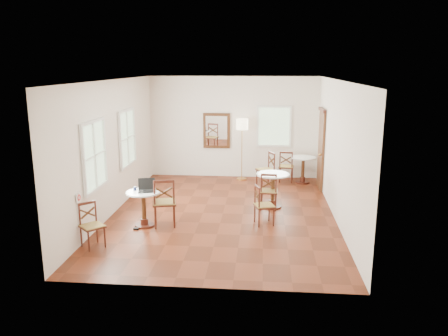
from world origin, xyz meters
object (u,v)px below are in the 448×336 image
object	(u,v)px
chair_mid_a	(269,191)
chair_mid_b	(263,205)
mouse	(145,191)
cafe_table_near	(144,205)
cafe_table_back	(303,167)
chair_back_a	(286,166)
floor_lamp	(242,128)
laptop	(147,188)
power_adapter	(136,229)
navy_mug	(135,189)
chair_back_b	(266,169)
water_glass	(141,193)
chair_near_b	(92,225)
chair_near_a	(164,202)
cafe_table_mid	(273,187)

from	to	relation	value
chair_mid_a	chair_mid_b	world-z (taller)	chair_mid_a
chair_mid_b	mouse	bearing A→B (deg)	80.18
cafe_table_near	cafe_table_back	size ratio (longest dim) A/B	1.00
chair_back_a	floor_lamp	xyz separation A→B (m)	(-1.30, 0.14, 1.07)
chair_mid_a	floor_lamp	distance (m)	3.04
chair_back_a	laptop	bearing A→B (deg)	58.47
power_adapter	cafe_table_near	bearing A→B (deg)	64.27
navy_mug	chair_back_b	bearing A→B (deg)	50.59
mouse	navy_mug	world-z (taller)	navy_mug
floor_lamp	power_adapter	bearing A→B (deg)	-114.39
cafe_table_near	power_adapter	size ratio (longest dim) A/B	7.22
chair_mid_b	power_adapter	xyz separation A→B (m)	(-2.61, -0.56, -0.40)
navy_mug	water_glass	world-z (taller)	water_glass
chair_near_b	chair_back_a	xyz separation A→B (m)	(3.82, 5.11, 0.04)
chair_near_b	chair_back_b	world-z (taller)	chair_back_b
chair_back_b	chair_near_a	bearing A→B (deg)	-57.49
chair_mid_b	chair_mid_a	bearing A→B (deg)	-23.98
laptop	water_glass	bearing A→B (deg)	-109.57
chair_mid_a	chair_back_a	world-z (taller)	chair_back_a
cafe_table_mid	water_glass	bearing A→B (deg)	-147.13
chair_back_b	chair_mid_b	bearing A→B (deg)	-26.52
chair_back_a	chair_mid_a	bearing A→B (deg)	85.42
chair_near_a	power_adapter	distance (m)	0.79
chair_back_a	mouse	xyz separation A→B (m)	(-3.11, -3.95, 0.32)
chair_near_a	laptop	distance (m)	0.48
mouse	power_adapter	bearing A→B (deg)	-137.67
chair_near_a	chair_back_b	xyz separation A→B (m)	(2.14, 3.37, -0.04)
chair_near_b	chair_back_b	size ratio (longest dim) A/B	0.88
chair_near_a	cafe_table_back	bearing A→B (deg)	-142.90
chair_near_b	chair_mid_b	xyz separation A→B (m)	(3.17, 1.48, 0.01)
cafe_table_back	chair_back_a	xyz separation A→B (m)	(-0.47, 0.09, -0.02)
chair_mid_b	floor_lamp	bearing A→B (deg)	-7.44
cafe_table_mid	chair_mid_a	xyz separation A→B (m)	(-0.09, -0.15, -0.07)
cafe_table_near	chair_back_a	world-z (taller)	chair_back_a
cafe_table_mid	power_adapter	bearing A→B (deg)	-148.30
floor_lamp	navy_mug	distance (m)	4.58
cafe_table_mid	chair_back_b	size ratio (longest dim) A/B	0.87
chair_mid_b	floor_lamp	distance (m)	3.99
cafe_table_mid	navy_mug	bearing A→B (deg)	-153.59
chair_mid_a	navy_mug	world-z (taller)	chair_mid_a
cafe_table_mid	chair_mid_a	world-z (taller)	chair_mid_a
water_glass	power_adapter	xyz separation A→B (m)	(-0.14, -0.01, -0.78)
floor_lamp	laptop	size ratio (longest dim) A/B	4.41
chair_back_b	floor_lamp	size ratio (longest dim) A/B	0.53
cafe_table_near	chair_mid_b	world-z (taller)	chair_mid_b
chair_near_a	floor_lamp	size ratio (longest dim) A/B	0.58
chair_near_a	cafe_table_near	bearing A→B (deg)	-5.93
chair_near_a	chair_mid_a	xyz separation A→B (m)	(2.19, 1.31, -0.07)
chair_near_a	chair_near_b	world-z (taller)	chair_near_a
chair_back_b	power_adapter	world-z (taller)	chair_back_b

